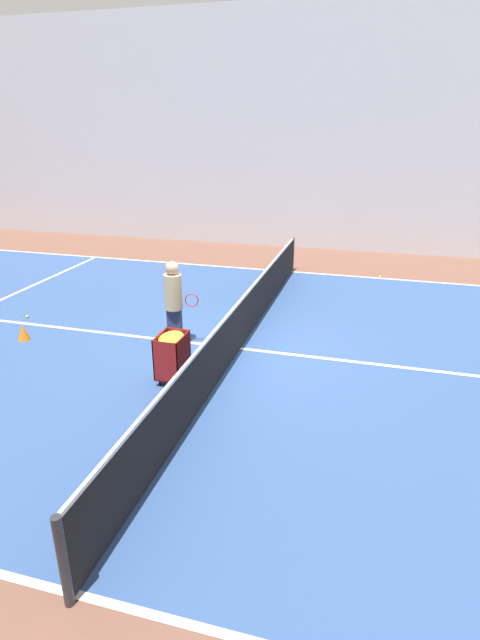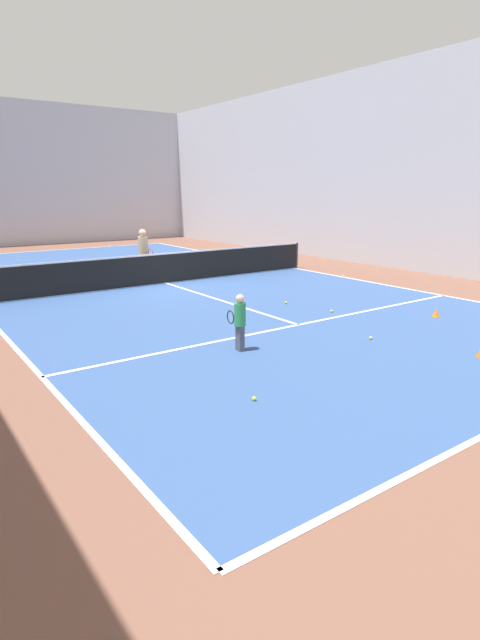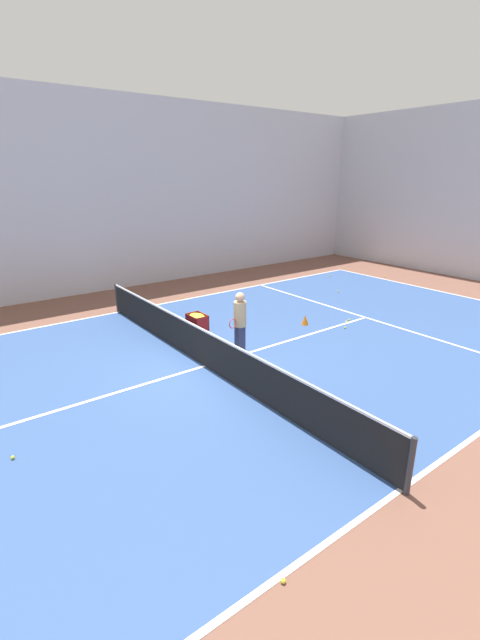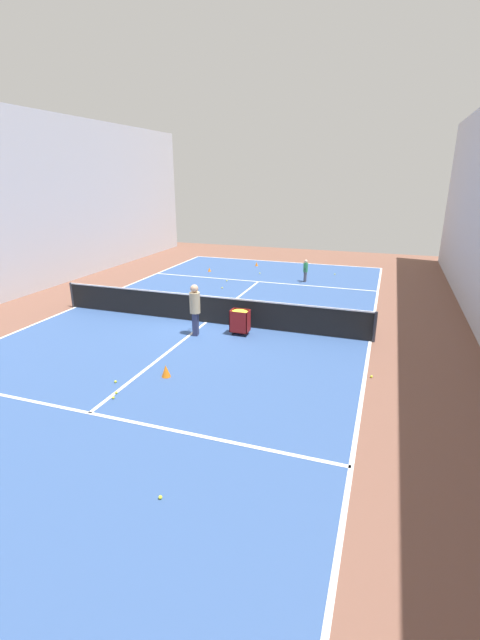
{
  "view_description": "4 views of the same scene",
  "coord_description": "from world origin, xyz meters",
  "px_view_note": "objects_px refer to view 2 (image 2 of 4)",
  "views": [
    {
      "loc": [
        -8.96,
        -2.49,
        4.27
      ],
      "look_at": [
        0.0,
        0.0,
        0.63
      ],
      "focal_mm": 28.0,
      "sensor_mm": 36.0,
      "label": 1
    },
    {
      "loc": [
        -7.89,
        -15.47,
        3.14
      ],
      "look_at": [
        -2.3,
        -7.65,
        0.64
      ],
      "focal_mm": 28.0,
      "sensor_mm": 36.0,
      "label": 2
    },
    {
      "loc": [
        8.96,
        -5.54,
        4.9
      ],
      "look_at": [
        -0.19,
        1.33,
        0.99
      ],
      "focal_mm": 24.0,
      "sensor_mm": 36.0,
      "label": 3
    },
    {
      "loc": [
        -6.18,
        13.99,
        5.28
      ],
      "look_at": [
        -1.63,
        0.79,
        0.53
      ],
      "focal_mm": 24.0,
      "sensor_mm": 36.0,
      "label": 4
    }
  ],
  "objects_px": {
    "training_cone_0": "(436,313)",
    "training_cone_1": "(98,265)",
    "coach_at_net": "(143,250)",
    "ball_cart": "(112,267)",
    "player_near_baseline": "(240,319)",
    "tennis_net": "(166,268)"
  },
  "relations": [
    {
      "from": "player_near_baseline",
      "to": "coach_at_net",
      "type": "distance_m",
      "value": 9.22
    },
    {
      "from": "tennis_net",
      "to": "coach_at_net",
      "type": "height_order",
      "value": "coach_at_net"
    },
    {
      "from": "coach_at_net",
      "to": "tennis_net",
      "type": "bearing_deg",
      "value": -3.08
    },
    {
      "from": "training_cone_0",
      "to": "training_cone_1",
      "type": "relative_size",
      "value": 0.64
    },
    {
      "from": "player_near_baseline",
      "to": "training_cone_0",
      "type": "xyz_separation_m",
      "value": [
        5.68,
        -0.69,
        -0.55
      ]
    },
    {
      "from": "player_near_baseline",
      "to": "ball_cart",
      "type": "distance_m",
      "value": 8.45
    },
    {
      "from": "player_near_baseline",
      "to": "training_cone_1",
      "type": "xyz_separation_m",
      "value": [
        1.52,
        12.21,
        -0.49
      ]
    },
    {
      "from": "player_near_baseline",
      "to": "ball_cart",
      "type": "relative_size",
      "value": 1.29
    },
    {
      "from": "coach_at_net",
      "to": "ball_cart",
      "type": "distance_m",
      "value": 1.59
    },
    {
      "from": "player_near_baseline",
      "to": "training_cone_1",
      "type": "distance_m",
      "value": 12.31
    },
    {
      "from": "player_near_baseline",
      "to": "training_cone_1",
      "type": "height_order",
      "value": "player_near_baseline"
    },
    {
      "from": "player_near_baseline",
      "to": "coach_at_net",
      "type": "bearing_deg",
      "value": -8.07
    },
    {
      "from": "coach_at_net",
      "to": "training_cone_1",
      "type": "height_order",
      "value": "coach_at_net"
    },
    {
      "from": "player_near_baseline",
      "to": "ball_cart",
      "type": "bearing_deg",
      "value": 0.6
    },
    {
      "from": "player_near_baseline",
      "to": "training_cone_1",
      "type": "relative_size",
      "value": 3.42
    },
    {
      "from": "ball_cart",
      "to": "training_cone_0",
      "type": "height_order",
      "value": "ball_cart"
    },
    {
      "from": "coach_at_net",
      "to": "training_cone_0",
      "type": "height_order",
      "value": "coach_at_net"
    },
    {
      "from": "player_near_baseline",
      "to": "training_cone_0",
      "type": "distance_m",
      "value": 5.75
    },
    {
      "from": "training_cone_0",
      "to": "training_cone_1",
      "type": "bearing_deg",
      "value": 107.89
    },
    {
      "from": "tennis_net",
      "to": "training_cone_1",
      "type": "height_order",
      "value": "tennis_net"
    },
    {
      "from": "ball_cart",
      "to": "training_cone_0",
      "type": "bearing_deg",
      "value": -61.18
    },
    {
      "from": "coach_at_net",
      "to": "ball_cart",
      "type": "bearing_deg",
      "value": -80.51
    }
  ]
}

